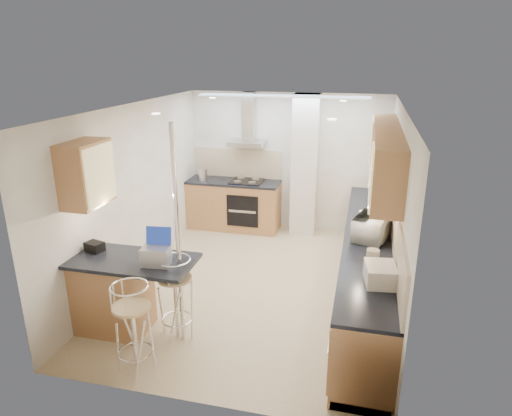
% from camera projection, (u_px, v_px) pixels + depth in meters
% --- Properties ---
extents(ground, '(4.80, 4.80, 0.00)m').
position_uv_depth(ground, '(257.00, 285.00, 6.54)').
color(ground, tan).
rests_on(ground, ground).
extents(room_shell, '(3.64, 4.84, 2.51)m').
position_uv_depth(room_shell, '(286.00, 175.00, 6.31)').
color(room_shell, silver).
rests_on(room_shell, ground).
extents(right_counter, '(0.63, 4.40, 0.92)m').
position_uv_depth(right_counter, '(367.00, 266.00, 6.05)').
color(right_counter, '#A86A43').
rests_on(right_counter, ground).
extents(back_counter, '(1.70, 0.63, 0.92)m').
position_uv_depth(back_counter, '(234.00, 204.00, 8.53)').
color(back_counter, '#A86A43').
rests_on(back_counter, ground).
extents(peninsula, '(1.47, 0.72, 0.94)m').
position_uv_depth(peninsula, '(134.00, 295.00, 5.30)').
color(peninsula, '#A86A43').
rests_on(peninsula, ground).
extents(microwave, '(0.51, 0.63, 0.31)m').
position_uv_depth(microwave, '(372.00, 228.00, 5.71)').
color(microwave, white).
rests_on(microwave, right_counter).
extents(laptop, '(0.32, 0.26, 0.20)m').
position_uv_depth(laptop, '(156.00, 256.00, 4.99)').
color(laptop, '#A5A7AD').
rests_on(laptop, peninsula).
extents(bag, '(0.24, 0.20, 0.11)m').
position_uv_depth(bag, '(95.00, 247.00, 5.34)').
color(bag, black).
rests_on(bag, peninsula).
extents(bar_stool_near, '(0.42, 0.42, 1.00)m').
position_uv_depth(bar_stool_near, '(133.00, 329.00, 4.62)').
color(bar_stool_near, tan).
rests_on(bar_stool_near, ground).
extents(bar_stool_end, '(0.56, 0.56, 1.00)m').
position_uv_depth(bar_stool_end, '(176.00, 298.00, 5.20)').
color(bar_stool_end, tan).
rests_on(bar_stool_end, ground).
extents(jar_a, '(0.14, 0.14, 0.18)m').
position_uv_depth(jar_a, '(363.00, 217.00, 6.25)').
color(jar_a, beige).
rests_on(jar_a, right_counter).
extents(jar_b, '(0.12, 0.12, 0.17)m').
position_uv_depth(jar_b, '(380.00, 211.00, 6.55)').
color(jar_b, beige).
rests_on(jar_b, right_counter).
extents(jar_c, '(0.15, 0.15, 0.21)m').
position_uv_depth(jar_c, '(373.00, 259.00, 4.97)').
color(jar_c, '#B0A78C').
rests_on(jar_c, right_counter).
extents(jar_d, '(0.11, 0.11, 0.15)m').
position_uv_depth(jar_d, '(388.00, 271.00, 4.75)').
color(jar_d, white).
rests_on(jar_d, right_counter).
extents(bread_bin, '(0.35, 0.41, 0.20)m').
position_uv_depth(bread_bin, '(380.00, 274.00, 4.63)').
color(bread_bin, beige).
rests_on(bread_bin, right_counter).
extents(kettle, '(0.16, 0.16, 0.23)m').
position_uv_depth(kettle, '(203.00, 175.00, 8.35)').
color(kettle, '#B7B9BC').
rests_on(kettle, back_counter).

